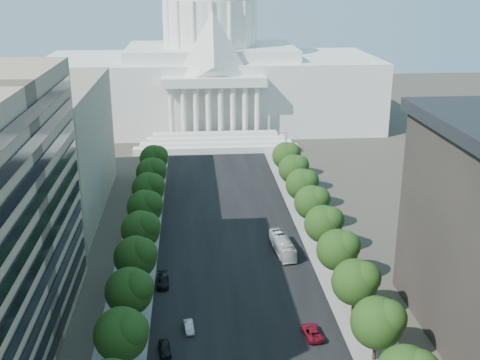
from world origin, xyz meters
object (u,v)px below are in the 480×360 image
object	(u,v)px
car_red	(312,332)
city_bus	(282,245)
car_dark_a	(165,349)
car_silver	(189,327)
car_dark_b	(163,281)

from	to	relation	value
car_red	city_bus	world-z (taller)	city_bus
car_dark_a	car_silver	bearing A→B (deg)	49.51
car_dark_a	car_silver	world-z (taller)	car_dark_a
car_dark_a	car_silver	size ratio (longest dim) A/B	1.10
car_red	car_dark_b	size ratio (longest dim) A/B	1.01
car_dark_a	car_red	size ratio (longest dim) A/B	0.79
car_dark_a	car_silver	xyz separation A→B (m)	(3.60, 5.63, -0.09)
car_silver	city_bus	size ratio (longest dim) A/B	0.33
car_dark_b	city_bus	world-z (taller)	city_bus
car_dark_a	car_dark_b	world-z (taller)	car_dark_b
city_bus	car_red	bearing A→B (deg)	-95.63
car_silver	city_bus	distance (m)	32.64
car_silver	car_dark_b	size ratio (longest dim) A/B	0.72
car_dark_a	city_bus	distance (m)	39.31
car_dark_a	city_bus	xyz separation A→B (m)	(22.41, 32.29, 0.94)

